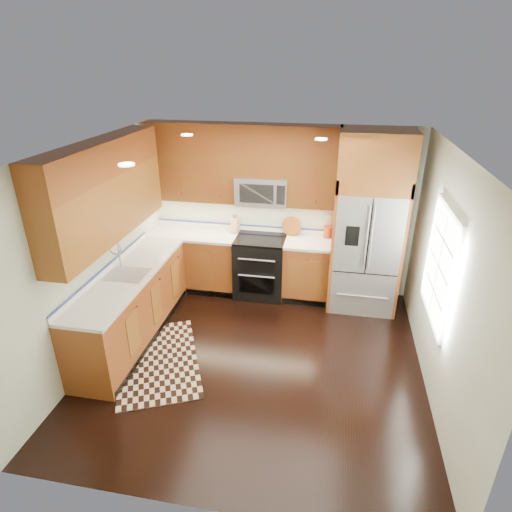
% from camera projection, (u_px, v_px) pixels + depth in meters
% --- Properties ---
extents(ground, '(4.00, 4.00, 0.00)m').
position_uv_depth(ground, '(256.00, 360.00, 5.35)').
color(ground, black).
rests_on(ground, ground).
extents(wall_back, '(4.00, 0.02, 2.60)m').
position_uv_depth(wall_back, '(280.00, 210.00, 6.58)').
color(wall_back, beige).
rests_on(wall_back, ground).
extents(wall_left, '(0.02, 4.00, 2.60)m').
position_uv_depth(wall_left, '(93.00, 253.00, 5.13)').
color(wall_left, beige).
rests_on(wall_left, ground).
extents(wall_right, '(0.02, 4.00, 2.60)m').
position_uv_depth(wall_right, '(444.00, 283.00, 4.46)').
color(wall_right, beige).
rests_on(wall_right, ground).
extents(window, '(0.04, 1.10, 1.30)m').
position_uv_depth(window, '(440.00, 266.00, 4.60)').
color(window, white).
rests_on(window, ground).
extents(base_cabinets, '(2.85, 3.00, 0.90)m').
position_uv_depth(base_cabinets, '(184.00, 285.00, 6.16)').
color(base_cabinets, brown).
rests_on(base_cabinets, ground).
extents(countertop, '(2.86, 3.01, 0.04)m').
position_uv_depth(countertop, '(194.00, 253.00, 6.04)').
color(countertop, white).
rests_on(countertop, base_cabinets).
extents(upper_cabinets, '(2.85, 3.00, 1.15)m').
position_uv_depth(upper_cabinets, '(186.00, 175.00, 5.65)').
color(upper_cabinets, brown).
rests_on(upper_cabinets, ground).
extents(range, '(0.76, 0.67, 0.95)m').
position_uv_depth(range, '(260.00, 267.00, 6.68)').
color(range, black).
rests_on(range, ground).
extents(microwave, '(0.76, 0.40, 0.42)m').
position_uv_depth(microwave, '(262.00, 190.00, 6.29)').
color(microwave, '#B2B2B7').
rests_on(microwave, ground).
extents(refrigerator, '(0.98, 0.75, 2.60)m').
position_uv_depth(refrigerator, '(368.00, 224.00, 6.03)').
color(refrigerator, '#B2B2B7').
rests_on(refrigerator, ground).
extents(sink_faucet, '(0.54, 0.44, 0.37)m').
position_uv_depth(sink_faucet, '(125.00, 269.00, 5.42)').
color(sink_faucet, '#B2B2B7').
rests_on(sink_faucet, countertop).
extents(rug, '(1.51, 1.83, 0.01)m').
position_uv_depth(rug, '(158.00, 360.00, 5.33)').
color(rug, black).
rests_on(rug, ground).
extents(knife_block, '(0.12, 0.16, 0.29)m').
position_uv_depth(knife_block, '(235.00, 225.00, 6.69)').
color(knife_block, tan).
rests_on(knife_block, countertop).
extents(utensil_crock, '(0.17, 0.17, 0.38)m').
position_uv_depth(utensil_crock, '(328.00, 229.00, 6.48)').
color(utensil_crock, '#9F3313').
rests_on(utensil_crock, countertop).
extents(cutting_board, '(0.36, 0.36, 0.02)m').
position_uv_depth(cutting_board, '(291.00, 234.00, 6.61)').
color(cutting_board, brown).
rests_on(cutting_board, countertop).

